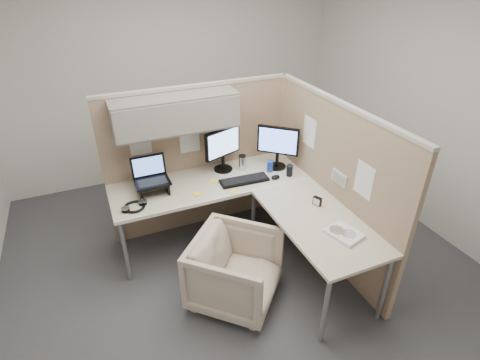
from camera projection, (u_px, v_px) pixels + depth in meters
name	position (u px, v px, depth m)	size (l,w,h in m)	color
ground	(241.00, 266.00, 3.78)	(4.50, 4.50, 0.00)	#3A3A3F
partition_back	(189.00, 139.00, 3.81)	(2.00, 0.36, 1.63)	#A08269
partition_right	(329.00, 182.00, 3.62)	(0.07, 2.03, 1.63)	#A08269
desk	(247.00, 200.00, 3.58)	(2.00, 1.98, 0.73)	beige
office_chair	(235.00, 268.00, 3.25)	(0.70, 0.65, 0.72)	beige
monitor_left	(223.00, 146.00, 3.88)	(0.43, 0.20, 0.47)	black
monitor_right	(278.00, 144.00, 3.93)	(0.35, 0.32, 0.47)	black
laptop_station	(152.00, 180.00, 3.57)	(0.32, 0.28, 0.34)	black
keyboard	(244.00, 180.00, 3.80)	(0.50, 0.17, 0.02)	black
mouse	(276.00, 177.00, 3.84)	(0.10, 0.06, 0.04)	black
travel_mug	(242.00, 162.00, 3.98)	(0.08, 0.08, 0.17)	silver
soda_can_green	(290.00, 170.00, 3.87)	(0.07, 0.07, 0.12)	black
soda_can_silver	(270.00, 166.00, 3.96)	(0.07, 0.07, 0.12)	#1E3FA5
sticky_note_a	(197.00, 194.00, 3.59)	(0.08, 0.08, 0.01)	yellow
sticky_note_d	(214.00, 181.00, 3.79)	(0.08, 0.08, 0.01)	yellow
sticky_note_b	(234.00, 192.00, 3.62)	(0.08, 0.08, 0.01)	yellow
headphones	(134.00, 206.00, 3.38)	(0.25, 0.25, 0.04)	black
paper_stack	(344.00, 234.00, 3.05)	(0.28, 0.32, 0.03)	white
desk_clock	(317.00, 201.00, 3.41)	(0.06, 0.09, 0.08)	black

